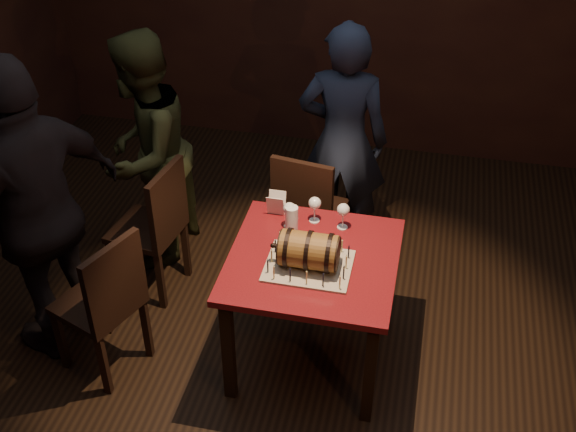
% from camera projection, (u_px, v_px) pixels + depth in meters
% --- Properties ---
extents(room_shell, '(5.04, 5.04, 2.80)m').
position_uv_depth(room_shell, '(283.00, 147.00, 3.52)').
color(room_shell, black).
rests_on(room_shell, ground).
extents(pub_table, '(0.90, 0.90, 0.75)m').
position_uv_depth(pub_table, '(313.00, 273.00, 3.92)').
color(pub_table, '#550E14').
rests_on(pub_table, ground).
extents(cake_board, '(0.45, 0.35, 0.01)m').
position_uv_depth(cake_board, '(309.00, 266.00, 3.79)').
color(cake_board, '#A69A86').
rests_on(cake_board, pub_table).
extents(barrel_cake, '(0.36, 0.21, 0.21)m').
position_uv_depth(barrel_cake, '(309.00, 250.00, 3.73)').
color(barrel_cake, brown).
rests_on(barrel_cake, cake_board).
extents(birthday_candles, '(0.40, 0.30, 0.09)m').
position_uv_depth(birthday_candles, '(309.00, 259.00, 3.76)').
color(birthday_candles, '#E5D889').
rests_on(birthday_candles, cake_board).
extents(wine_glass_left, '(0.07, 0.07, 0.16)m').
position_uv_depth(wine_glass_left, '(289.00, 210.00, 4.01)').
color(wine_glass_left, silver).
rests_on(wine_glass_left, pub_table).
extents(wine_glass_mid, '(0.07, 0.07, 0.16)m').
position_uv_depth(wine_glass_mid, '(315.00, 204.00, 4.05)').
color(wine_glass_mid, silver).
rests_on(wine_glass_mid, pub_table).
extents(wine_glass_right, '(0.07, 0.07, 0.16)m').
position_uv_depth(wine_glass_right, '(343.00, 211.00, 4.00)').
color(wine_glass_right, silver).
rests_on(wine_glass_right, pub_table).
extents(pint_of_ale, '(0.07, 0.07, 0.15)m').
position_uv_depth(pint_of_ale, '(292.00, 219.00, 4.01)').
color(pint_of_ale, silver).
rests_on(pint_of_ale, pub_table).
extents(menu_card, '(0.10, 0.05, 0.13)m').
position_uv_depth(menu_card, '(276.00, 204.00, 4.14)').
color(menu_card, white).
rests_on(menu_card, pub_table).
extents(chair_back, '(0.46, 0.46, 0.93)m').
position_uv_depth(chair_back, '(307.00, 209.00, 4.61)').
color(chair_back, black).
rests_on(chair_back, ground).
extents(chair_left_rear, '(0.46, 0.46, 0.93)m').
position_uv_depth(chair_left_rear, '(156.00, 223.00, 4.48)').
color(chair_left_rear, black).
rests_on(chair_left_rear, ground).
extents(chair_left_front, '(0.52, 0.52, 0.93)m').
position_uv_depth(chair_left_front, '(106.00, 300.00, 3.92)').
color(chair_left_front, black).
rests_on(chair_left_front, ground).
extents(person_back, '(0.61, 0.41, 1.63)m').
position_uv_depth(person_back, '(343.00, 141.00, 4.72)').
color(person_back, '#1B2236').
rests_on(person_back, ground).
extents(person_left_rear, '(0.69, 0.84, 1.61)m').
position_uv_depth(person_left_rear, '(145.00, 153.00, 4.62)').
color(person_left_rear, '#34371B').
rests_on(person_left_rear, ground).
extents(person_left_front, '(0.83, 1.16, 1.83)m').
position_uv_depth(person_left_front, '(40.00, 214.00, 3.89)').
color(person_left_front, black).
rests_on(person_left_front, ground).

